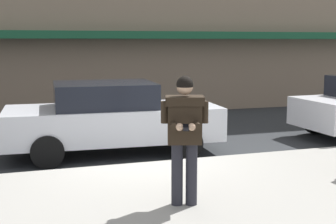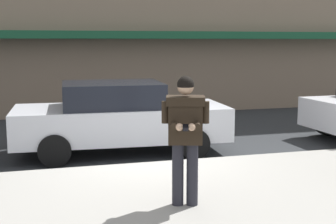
# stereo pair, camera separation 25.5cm
# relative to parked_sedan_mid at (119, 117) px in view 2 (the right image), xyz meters

# --- Properties ---
(ground_plane) EXTENTS (80.00, 80.00, 0.00)m
(ground_plane) POSITION_rel_parked_sedan_mid_xyz_m (0.38, -1.25, -0.79)
(ground_plane) COLOR #2B2D30
(sidewalk) EXTENTS (32.00, 5.30, 0.14)m
(sidewalk) POSITION_rel_parked_sedan_mid_xyz_m (1.38, -4.10, -0.72)
(sidewalk) COLOR #99968E
(sidewalk) RESTS_ON ground
(curb_paint_line) EXTENTS (28.00, 0.12, 0.01)m
(curb_paint_line) POSITION_rel_parked_sedan_mid_xyz_m (1.38, -1.20, -0.79)
(curb_paint_line) COLOR silver
(curb_paint_line) RESTS_ON ground
(parked_sedan_mid) EXTENTS (4.59, 2.11, 1.54)m
(parked_sedan_mid) POSITION_rel_parked_sedan_mid_xyz_m (0.00, 0.00, 0.00)
(parked_sedan_mid) COLOR silver
(parked_sedan_mid) RESTS_ON ground
(man_texting_on_phone) EXTENTS (0.63, 0.64, 1.81)m
(man_texting_on_phone) POSITION_rel_parked_sedan_mid_xyz_m (0.27, -3.87, 0.46)
(man_texting_on_phone) COLOR #23232B
(man_texting_on_phone) RESTS_ON sidewalk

